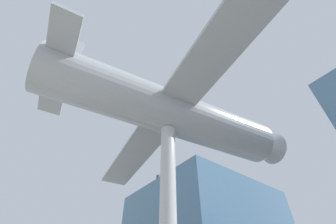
% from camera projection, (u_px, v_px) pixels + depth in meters
% --- Properties ---
extents(support_pylon_central, '(0.60, 0.60, 7.60)m').
position_uv_depth(support_pylon_central, '(168.00, 220.00, 7.49)').
color(support_pylon_central, '#B7B7BC').
rests_on(support_pylon_central, ground_plane).
extents(suspended_airplane, '(17.40, 13.22, 3.55)m').
position_uv_depth(suspended_airplane, '(173.00, 114.00, 10.84)').
color(suspended_airplane, '#93999E').
rests_on(suspended_airplane, support_pylon_central).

